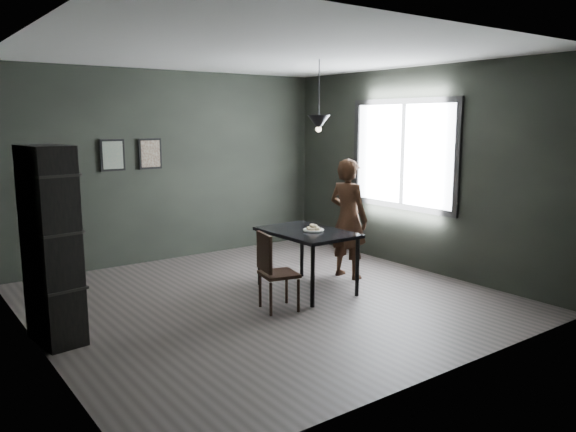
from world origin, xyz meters
TOP-DOWN VIEW (x-y plane):
  - ground at (0.00, 0.00)m, footprint 5.00×5.00m
  - back_wall at (0.00, 2.50)m, footprint 5.00×0.10m
  - ceiling at (0.00, 0.00)m, footprint 5.00×5.00m
  - window_assembly at (2.47, 0.20)m, footprint 0.04×1.96m
  - cafe_table at (0.60, 0.00)m, footprint 0.80×1.20m
  - white_plate at (0.65, -0.06)m, footprint 0.23×0.23m
  - donut_pile at (0.65, -0.06)m, footprint 0.18×0.18m
  - woman at (1.41, 0.15)m, footprint 0.48×0.64m
  - wood_chair at (-0.17, -0.37)m, footprint 0.45×0.45m
  - shelf_unit at (-2.32, 0.12)m, footprint 0.43×0.66m
  - pendant_lamp at (0.85, 0.10)m, footprint 0.28×0.28m
  - framed_print_left at (-0.90, 2.47)m, footprint 0.34×0.04m
  - framed_print_right at (-0.35, 2.47)m, footprint 0.34×0.04m

SIDE VIEW (x-z plane):
  - ground at x=0.00m, z-range 0.00..0.00m
  - wood_chair at x=-0.17m, z-range 0.06..0.93m
  - cafe_table at x=0.60m, z-range 0.30..1.05m
  - white_plate at x=0.65m, z-range 0.75..0.76m
  - donut_pile at x=0.65m, z-range 0.75..0.83m
  - woman at x=1.41m, z-range 0.00..1.59m
  - shelf_unit at x=-2.32m, z-range 0.00..1.86m
  - back_wall at x=0.00m, z-range 0.00..2.80m
  - window_assembly at x=2.47m, z-range 0.82..2.38m
  - framed_print_left at x=-0.90m, z-range 1.38..1.82m
  - framed_print_right at x=-0.35m, z-range 1.38..1.82m
  - pendant_lamp at x=0.85m, z-range 1.62..2.48m
  - ceiling at x=0.00m, z-range 2.79..2.81m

